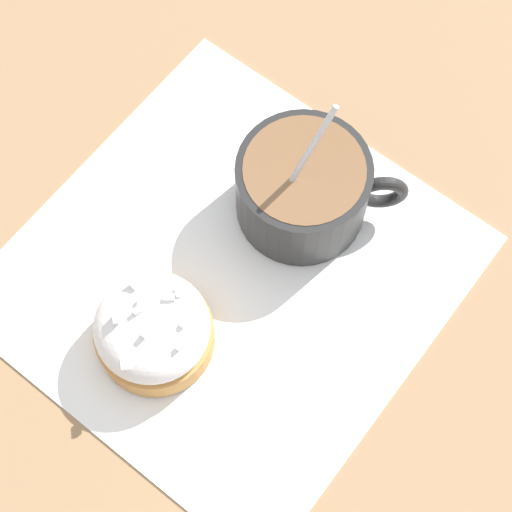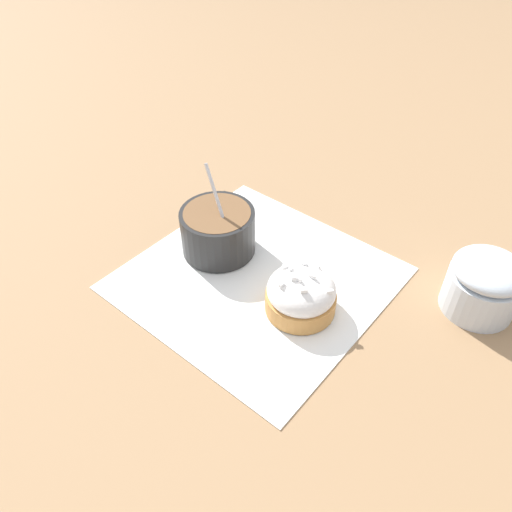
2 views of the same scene
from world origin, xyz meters
The scene contains 4 objects.
ground_plane centered at (0.00, 0.00, 0.00)m, with size 3.00×3.00×0.00m, color #93704C.
paper_napkin centered at (0.00, 0.00, 0.00)m, with size 0.31×0.31×0.00m.
coffee_cup centered at (-0.07, 0.01, 0.03)m, with size 0.10×0.10×0.12m.
frosted_pastry centered at (0.07, 0.00, 0.03)m, with size 0.08×0.08×0.05m.
Camera 1 is at (0.14, 0.16, 0.55)m, focal length 60.00 mm.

